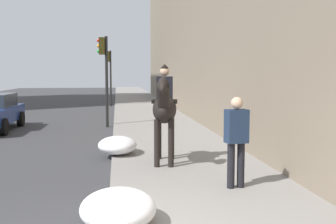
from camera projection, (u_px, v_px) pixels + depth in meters
mounted_horse_near at (164, 108)px, 9.78m from camera, size 2.15×0.78×2.35m
pedestrian_greeting at (236, 136)px, 7.71m from camera, size 0.32×0.44×1.70m
traffic_light_near_curb at (104, 66)px, 17.21m from camera, size 0.20×0.44×3.77m
traffic_light_far_curb at (109, 69)px, 28.20m from camera, size 0.20×0.44×3.77m
snow_pile_near at (118, 208)px, 5.87m from camera, size 1.40×1.08×0.48m
snow_pile_far at (117, 145)px, 11.06m from camera, size 1.33×1.03×0.46m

